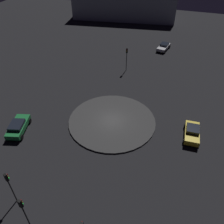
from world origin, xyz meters
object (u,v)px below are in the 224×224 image
Objects in this scene: car_green at (18,126)px; store_building at (125,3)px; car_silver at (164,47)px; car_yellow at (192,132)px; traffic_light_south_far at (23,209)px; traffic_light_north at (127,55)px; traffic_light_south at (9,183)px.

store_building reaches higher than car_green.
car_silver is 0.15× the size of store_building.
car_yellow is 27.30m from car_silver.
car_green is at bearing 48.40° from traffic_light_south_far.
store_building is at bearing -134.10° from car_silver.
traffic_light_north is (8.90, 20.71, 2.38)m from car_green.
car_silver is at bearing 0.90° from traffic_light_south_far.
traffic_light_south_far is at bearing -8.60° from traffic_light_north.
car_yellow reaches higher than car_silver.
store_building reaches higher than traffic_light_south.
car_silver is 43.35m from traffic_light_south_far.
traffic_light_south_far is at bearing 3.05° from car_silver.
store_building is (-1.04, 53.31, 2.84)m from car_green.
car_silver is at bearing 116.89° from store_building.
car_yellow is 19.52m from traffic_light_north.
traffic_light_south_far is at bearing -40.59° from car_yellow.
store_building is (-22.98, 46.91, 2.87)m from car_yellow.
car_silver is 0.95× the size of car_green.
traffic_light_south_far is (-12.97, -16.83, 2.43)m from car_yellow.
car_green is 13.97m from traffic_light_south_far.
store_building is at bearing -171.78° from traffic_light_north.
car_green reaches higher than car_yellow.
car_green is 22.67m from traffic_light_north.
traffic_light_south is 0.96× the size of traffic_light_south_far.
car_yellow is 21.97m from traffic_light_south.
car_silver is 35.46m from car_green.
traffic_light_south is 0.14× the size of store_building.
car_green is at bearing 54.47° from traffic_light_south.
traffic_light_south_far is 31.15m from traffic_light_north.
traffic_light_south_far is 0.15× the size of store_building.
car_yellow is 0.13× the size of store_building.
car_green is 0.16× the size of store_building.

